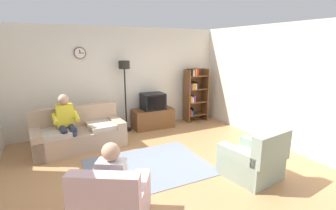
% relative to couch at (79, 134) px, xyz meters
% --- Properties ---
extents(ground_plane, '(12.00, 12.00, 0.00)m').
position_rel_couch_xyz_m(ground_plane, '(1.28, -1.66, -0.31)').
color(ground_plane, '#B27F51').
extents(back_wall_assembly, '(6.20, 0.17, 2.70)m').
position_rel_couch_xyz_m(back_wall_assembly, '(1.28, 1.00, 1.04)').
color(back_wall_assembly, silver).
rests_on(back_wall_assembly, ground_plane).
extents(right_wall, '(0.12, 5.80, 2.70)m').
position_rel_couch_xyz_m(right_wall, '(4.14, -1.66, 1.04)').
color(right_wall, silver).
rests_on(right_wall, ground_plane).
extents(couch, '(1.96, 1.03, 0.90)m').
position_rel_couch_xyz_m(couch, '(0.00, 0.00, 0.00)').
color(couch, tan).
rests_on(couch, ground_plane).
extents(tv_stand, '(1.10, 0.56, 0.53)m').
position_rel_couch_xyz_m(tv_stand, '(2.02, 0.59, -0.05)').
color(tv_stand, brown).
rests_on(tv_stand, ground_plane).
extents(tv, '(0.60, 0.49, 0.44)m').
position_rel_couch_xyz_m(tv, '(2.02, 0.56, 0.44)').
color(tv, black).
rests_on(tv, tv_stand).
extents(bookshelf, '(0.68, 0.36, 1.59)m').
position_rel_couch_xyz_m(bookshelf, '(3.40, 0.66, 0.53)').
color(bookshelf, brown).
rests_on(bookshelf, ground_plane).
extents(floor_lamp, '(0.28, 0.28, 1.85)m').
position_rel_couch_xyz_m(floor_lamp, '(1.29, 0.69, 1.14)').
color(floor_lamp, black).
rests_on(floor_lamp, ground_plane).
extents(armchair_near_window, '(1.13, 1.16, 0.90)m').
position_rel_couch_xyz_m(armchair_near_window, '(0.06, -2.80, -0.02)').
color(armchair_near_window, beige).
rests_on(armchair_near_window, ground_plane).
extents(armchair_near_bookshelf, '(0.92, 0.99, 0.90)m').
position_rel_couch_xyz_m(armchair_near_bookshelf, '(2.50, -2.66, -0.02)').
color(armchair_near_bookshelf, gray).
rests_on(armchair_near_bookshelf, ground_plane).
extents(area_rug, '(2.20, 1.70, 0.01)m').
position_rel_couch_xyz_m(area_rug, '(1.03, -1.53, -0.31)').
color(area_rug, slate).
rests_on(area_rug, ground_plane).
extents(person_on_couch, '(0.53, 0.56, 1.24)m').
position_rel_couch_xyz_m(person_on_couch, '(-0.24, -0.11, 0.39)').
color(person_on_couch, yellow).
rests_on(person_on_couch, ground_plane).
extents(person_in_left_armchair, '(0.61, 0.63, 1.12)m').
position_rel_couch_xyz_m(person_in_left_armchair, '(0.10, -2.72, 0.29)').
color(person_in_left_armchair, silver).
rests_on(person_in_left_armchair, ground_plane).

